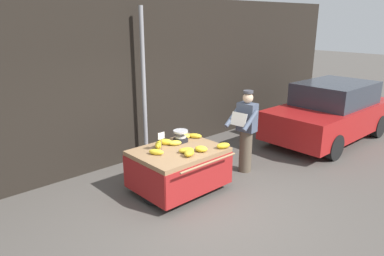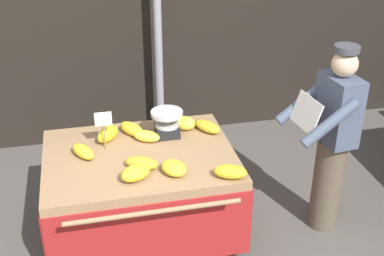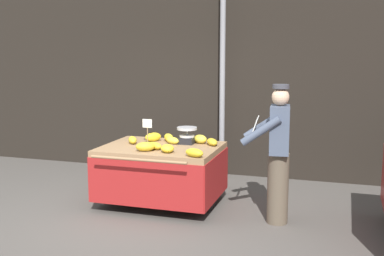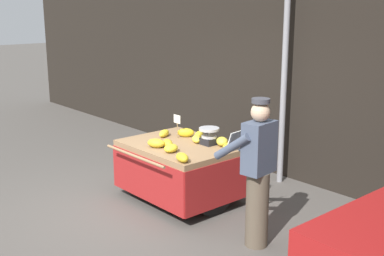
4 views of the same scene
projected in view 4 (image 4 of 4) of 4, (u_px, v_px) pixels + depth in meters
ground_plane at (128, 211)px, 6.62m from camera, size 60.00×60.00×0.00m
back_wall at (270, 64)px, 7.99m from camera, size 16.00×0.24×3.52m
street_pole at (284, 76)px, 7.35m from camera, size 0.09×0.09×3.33m
banana_cart at (181, 159)px, 6.88m from camera, size 1.59×1.41×0.83m
weighing_scale at (209, 136)px, 6.76m from camera, size 0.28×0.28×0.24m
price_sign at (177, 121)px, 7.06m from camera, size 0.14×0.01×0.34m
banana_bunch_0 at (228, 147)px, 6.51m from camera, size 0.26×0.31×0.09m
banana_bunch_1 at (199, 135)px, 7.05m from camera, size 0.25×0.29×0.11m
banana_bunch_2 at (168, 143)px, 6.68m from camera, size 0.30×0.24×0.10m
banana_bunch_3 at (171, 148)px, 6.43m from camera, size 0.25×0.28×0.10m
banana_bunch_4 at (196, 139)px, 6.88m from camera, size 0.27×0.24×0.10m
banana_bunch_5 at (164, 133)px, 7.18m from camera, size 0.23×0.29×0.10m
banana_bunch_6 at (156, 143)px, 6.63m from camera, size 0.29×0.26×0.12m
banana_bunch_7 at (186, 133)px, 7.16m from camera, size 0.25×0.26×0.13m
banana_bunch_8 at (182, 157)px, 6.03m from camera, size 0.29×0.22×0.10m
banana_bunch_9 at (222, 141)px, 6.71m from camera, size 0.27×0.26×0.12m
vendor_person at (257, 173)px, 5.49m from camera, size 0.61×0.56×1.71m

